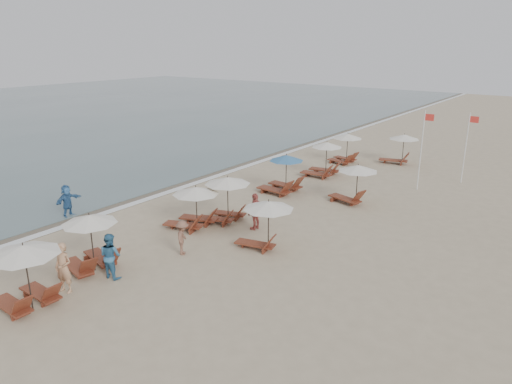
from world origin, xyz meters
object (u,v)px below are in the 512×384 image
Objects in this scene: lounger_station_1 at (89,243)px; lounger_station_2 at (193,207)px; beachgoer_mid_b at (183,238)px; lounger_station_3 at (225,197)px; lounger_station_5 at (322,161)px; lounger_station_0 at (24,274)px; flag_pole_near at (422,147)px; inland_station_2 at (399,147)px; beachgoer_near at (64,268)px; beachgoer_mid_a at (111,256)px; lounger_station_4 at (282,176)px; inland_station_1 at (352,180)px; waterline_walker at (67,201)px; lounger_station_6 at (345,148)px; beachgoer_far_a at (256,211)px; inland_station_0 at (264,218)px.

lounger_station_1 is 5.78m from lounger_station_2.
lounger_station_3 is at bearing -21.75° from beachgoer_mid_b.
lounger_station_5 is at bearing 87.68° from lounger_station_1.
flag_pole_near is (6.32, 21.70, 1.44)m from lounger_station_0.
inland_station_2 reaches higher than beachgoer_near.
flag_pole_near reaches higher than beachgoer_mid_a.
beachgoer_mid_b is (1.47, -9.93, -0.24)m from lounger_station_4.
lounger_station_2 is 0.96× the size of inland_station_1.
lounger_station_3 is 10.58m from lounger_station_5.
waterline_walker is at bearing -130.28° from flag_pole_near.
lounger_station_0 is at bearing -89.23° from lounger_station_4.
lounger_station_3 is at bearing 64.57° from lounger_station_2.
lounger_station_6 is (0.31, 22.12, 0.02)m from lounger_station_1.
lounger_station_3 is at bearing -87.53° from lounger_station_6.
beachgoer_far_a is at bearing -80.29° from lounger_station_6.
lounger_station_0 is 16.20m from lounger_station_4.
beachgoer_far_a is 10.04m from waterline_walker.
inland_station_1 is 11.01m from beachgoer_mid_b.
lounger_station_6 is (-0.46, 25.16, -0.12)m from lounger_station_0.
beachgoer_mid_b is (0.75, 3.15, -0.14)m from beachgoer_mid_a.
inland_station_0 is (3.54, -1.61, 0.14)m from lounger_station_3.
beachgoer_near is 9.28m from beachgoer_far_a.
flag_pole_near is at bearing -27.07° from lounger_station_6.
waterline_walker is at bearing -26.18° from beachgoer_mid_a.
flag_pole_near is at bearing 6.54° from lounger_station_5.
flag_pole_near is at bearing 160.21° from beachgoer_far_a.
inland_station_0 is at bearing -101.36° from flag_pole_near.
beachgoer_near is (0.63, -7.44, -0.12)m from lounger_station_2.
lounger_station_1 is at bearing 111.61° from beachgoer_mid_b.
beachgoer_mid_a is at bearing -11.03° from beachgoer_far_a.
inland_station_2 is at bearing 178.05° from beachgoer_far_a.
lounger_station_6 is 14.93m from beachgoer_far_a.
inland_station_1 is at bearing -114.83° from flag_pole_near.
lounger_station_2 is at bearing -100.62° from inland_station_2.
inland_station_0 is 11.05m from waterline_walker.
inland_station_0 is 1.36× the size of beachgoer_near.
beachgoer_near is 1.04× the size of beachgoer_far_a.
lounger_station_2 is 1.54× the size of waterline_walker.
lounger_station_1 is 0.97× the size of lounger_station_2.
inland_station_2 reaches higher than beachgoer_far_a.
inland_station_1 is at bearing 59.99° from lounger_station_2.
lounger_station_6 is at bearing -92.27° from beachgoer_mid_a.
lounger_station_0 is 1.05× the size of lounger_station_6.
lounger_station_2 reaches higher than beachgoer_mid_a.
beachgoer_far_a is at bearing 135.07° from inland_station_0.
lounger_station_0 is 10.65m from beachgoer_far_a.
lounger_station_1 is at bearing -1.92° from beachgoer_mid_a.
lounger_station_1 is 14.67m from inland_station_1.
lounger_station_5 is at bearing 87.54° from lounger_station_2.
beachgoer_mid_a is at bearing -104.59° from inland_station_1.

